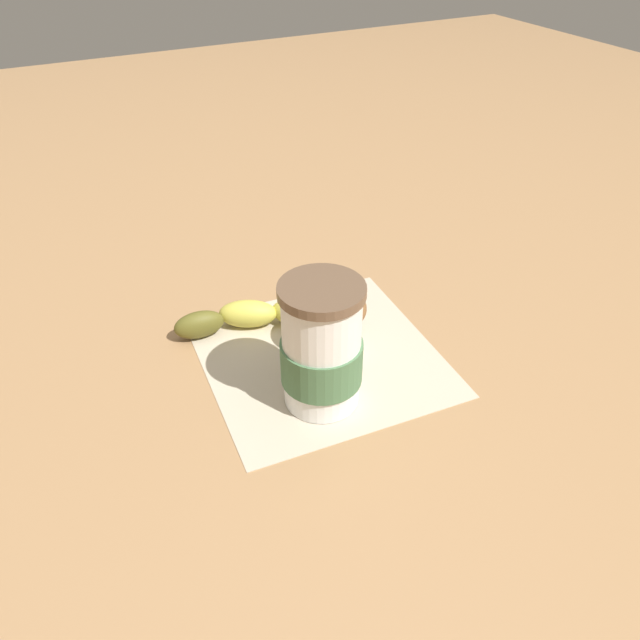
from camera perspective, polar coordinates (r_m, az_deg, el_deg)
ground_plane at (r=0.71m, az=-0.00°, el=-3.39°), size 3.00×3.00×0.00m
paper_napkin at (r=0.71m, az=-0.00°, el=-3.35°), size 0.27×0.27×0.00m
coffee_cup at (r=0.62m, az=0.14°, el=-2.69°), size 0.08×0.08×0.14m
muffin at (r=0.70m, az=1.26°, el=0.15°), size 0.07×0.07×0.08m
banana at (r=0.75m, az=-6.56°, el=0.31°), size 0.09×0.17×0.03m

